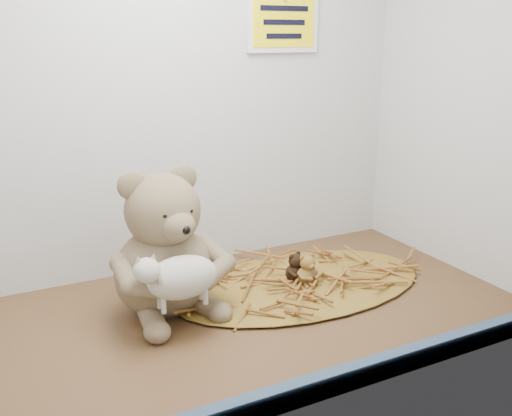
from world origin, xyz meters
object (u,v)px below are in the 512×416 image
toy_lamb (182,277)px  main_teddy (163,242)px  mini_teddy_brown (295,265)px  mini_teddy_tan (307,268)px

toy_lamb → main_teddy: bearing=90.0°
main_teddy → mini_teddy_brown: (29.09, -0.70, -10.13)cm
mini_teddy_brown → main_teddy: bearing=155.9°
main_teddy → toy_lamb: (0.00, -10.38, -3.32)cm
main_teddy → toy_lamb: 10.89cm
toy_lamb → mini_teddy_brown: (29.09, 9.68, -6.82)cm
toy_lamb → mini_teddy_tan: toy_lamb is taller
mini_teddy_tan → main_teddy: bearing=170.3°
mini_teddy_tan → mini_teddy_brown: bearing=115.2°
toy_lamb → mini_teddy_brown: size_ratio=2.66×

